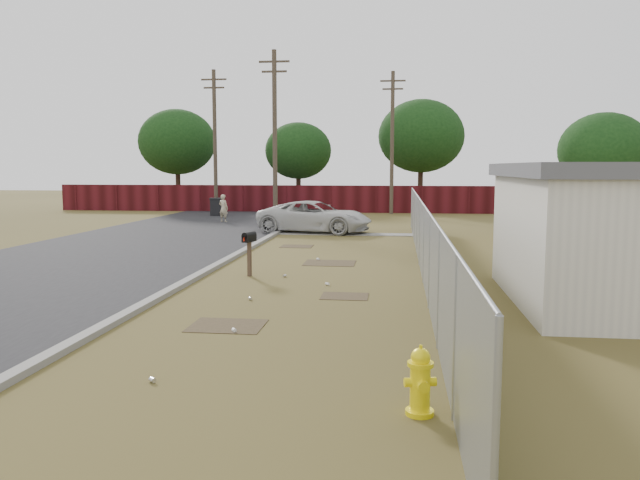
# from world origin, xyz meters

# --- Properties ---
(ground) EXTENTS (120.00, 120.00, 0.00)m
(ground) POSITION_xyz_m (0.00, 0.00, 0.00)
(ground) COLOR brown
(ground) RESTS_ON ground
(street) EXTENTS (15.10, 60.00, 0.12)m
(street) POSITION_xyz_m (-6.76, 8.05, 0.02)
(street) COLOR black
(street) RESTS_ON ground
(chainlink_fence) EXTENTS (0.10, 27.06, 2.02)m
(chainlink_fence) POSITION_xyz_m (3.12, 1.03, 0.80)
(chainlink_fence) COLOR #93969B
(chainlink_fence) RESTS_ON ground
(privacy_fence) EXTENTS (30.00, 0.12, 1.80)m
(privacy_fence) POSITION_xyz_m (-6.00, 25.00, 0.90)
(privacy_fence) COLOR #4B1015
(privacy_fence) RESTS_ON ground
(utility_poles) EXTENTS (12.60, 8.24, 9.00)m
(utility_poles) POSITION_xyz_m (-3.67, 20.67, 4.69)
(utility_poles) COLOR #4C3F33
(utility_poles) RESTS_ON ground
(horizon_trees) EXTENTS (33.32, 31.94, 7.78)m
(horizon_trees) POSITION_xyz_m (0.84, 23.56, 4.63)
(horizon_trees) COLOR #342117
(horizon_trees) RESTS_ON ground
(fire_hydrant) EXTENTS (0.41, 0.42, 0.88)m
(fire_hydrant) POSITION_xyz_m (2.70, -8.88, 0.41)
(fire_hydrant) COLOR yellow
(fire_hydrant) RESTS_ON ground
(mailbox) EXTENTS (0.33, 0.54, 1.24)m
(mailbox) POSITION_xyz_m (-1.65, 0.39, 0.98)
(mailbox) COLOR brown
(mailbox) RESTS_ON ground
(pickup_truck) EXTENTS (5.62, 3.42, 1.46)m
(pickup_truck) POSITION_xyz_m (-1.39, 12.22, 0.73)
(pickup_truck) COLOR silver
(pickup_truck) RESTS_ON ground
(pedestrian) EXTENTS (0.65, 0.54, 1.53)m
(pedestrian) POSITION_xyz_m (-7.09, 16.94, 0.76)
(pedestrian) COLOR #BDAE8A
(pedestrian) RESTS_ON ground
(trash_bin) EXTENTS (0.85, 0.84, 1.11)m
(trash_bin) POSITION_xyz_m (-8.79, 21.22, 0.57)
(trash_bin) COLOR black
(trash_bin) RESTS_ON ground
(scattered_litter) EXTENTS (1.75, 11.89, 0.07)m
(scattered_litter) POSITION_xyz_m (-0.44, -2.18, 0.04)
(scattered_litter) COLOR silver
(scattered_litter) RESTS_ON ground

